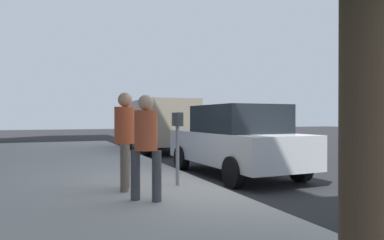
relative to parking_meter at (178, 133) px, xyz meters
The scene contains 7 objects.
ground_plane 1.37m from the parking_meter, 83.51° to the right, with size 80.00×80.00×0.00m, color #232326.
sidewalk_slab 2.53m from the parking_meter, 87.93° to the left, with size 28.00×6.00×0.15m, color #A8A59E.
parking_meter is the anchor object (origin of this frame).
pedestrian_at_meter 1.02m from the parking_meter, 91.69° to the left, with size 0.52×0.39×1.77m.
pedestrian_bystander 1.35m from the parking_meter, 138.79° to the left, with size 0.38×0.44×1.67m.
parked_sedan_near 2.54m from the parking_meter, 55.13° to the right, with size 4.46×2.09×1.77m.
parked_van_far 8.62m from the parking_meter, 13.92° to the right, with size 5.22×2.15×2.18m.
Camera 1 is at (-6.60, 3.04, 1.46)m, focal length 33.50 mm.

